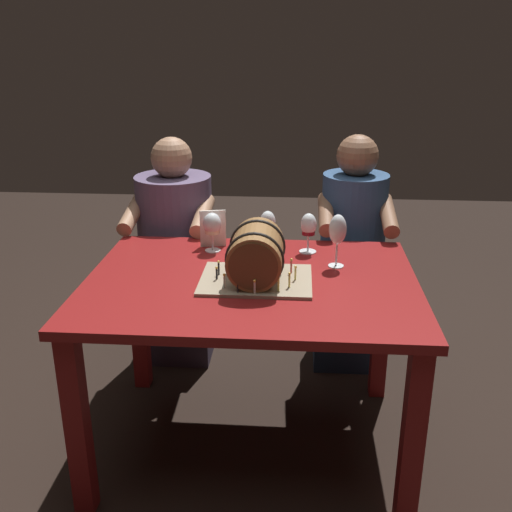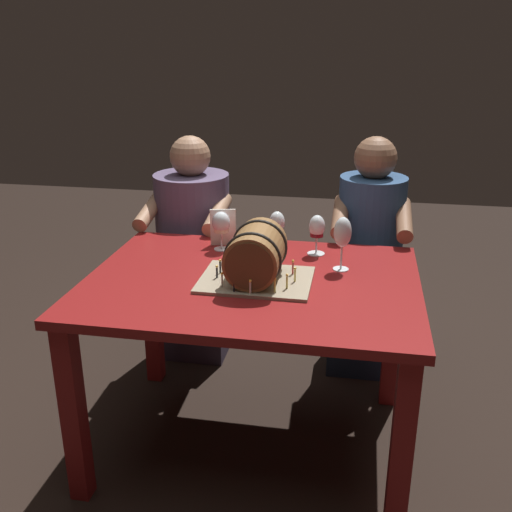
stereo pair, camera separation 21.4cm
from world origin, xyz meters
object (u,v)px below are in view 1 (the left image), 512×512
person_seated_right (351,265)px  menu_card (213,229)px  wine_glass_white (212,225)px  wine_glass_red (309,227)px  dining_table (251,306)px  wine_glass_empty (338,231)px  wine_glass_amber (268,224)px  person_seated_left (176,257)px  barrel_cake (256,257)px

person_seated_right → menu_card: bearing=-149.9°
wine_glass_white → menu_card: size_ratio=1.04×
wine_glass_red → person_seated_right: size_ratio=0.14×
menu_card → person_seated_right: 0.78m
dining_table → wine_glass_empty: (0.32, 0.15, 0.26)m
wine_glass_amber → person_seated_left: 0.68m
wine_glass_empty → menu_card: (-0.52, 0.20, -0.07)m
wine_glass_white → wine_glass_amber: wine_glass_white is taller
person_seated_left → person_seated_right: bearing=-0.0°
wine_glass_red → menu_card: (-0.41, 0.04, -0.03)m
person_seated_left → person_seated_right: size_ratio=0.98×
wine_glass_red → person_seated_left: person_seated_left is taller
barrel_cake → wine_glass_empty: (0.30, 0.17, 0.05)m
barrel_cake → wine_glass_amber: (0.02, 0.37, 0.01)m
barrel_cake → wine_glass_white: (-0.21, 0.32, 0.01)m
menu_card → wine_glass_empty: bearing=-34.0°
barrel_cake → wine_glass_red: 0.38m
wine_glass_white → wine_glass_red: wine_glass_red is taller
barrel_cake → wine_glass_amber: bearing=86.5°
wine_glass_amber → menu_card: size_ratio=1.02×
wine_glass_empty → wine_glass_amber: wine_glass_empty is taller
dining_table → person_seated_left: person_seated_left is taller
wine_glass_amber → menu_card: 0.24m
wine_glass_amber → person_seated_right: person_seated_right is taller
wine_glass_empty → person_seated_right: person_seated_right is taller
wine_glass_amber → person_seated_left: bearing=142.4°
wine_glass_amber → wine_glass_red: wine_glass_red is taller
wine_glass_empty → wine_glass_red: bearing=124.9°
wine_glass_empty → person_seated_left: size_ratio=0.19×
wine_glass_white → menu_card: 0.07m
barrel_cake → wine_glass_empty: barrel_cake is taller
barrel_cake → wine_glass_amber: barrel_cake is taller
dining_table → wine_glass_red: wine_glass_red is taller
dining_table → menu_card: bearing=118.5°
barrel_cake → wine_glass_white: barrel_cake is taller
dining_table → wine_glass_white: wine_glass_white is taller
dining_table → person_seated_right: bearing=58.7°
menu_card → person_seated_left: bearing=111.1°
wine_glass_red → wine_glass_white: bearing=-177.8°
barrel_cake → menu_card: bearing=119.5°
person_seated_left → wine_glass_red: bearing=-32.1°
dining_table → wine_glass_white: size_ratio=7.44×
wine_glass_amber → person_seated_left: person_seated_left is taller
wine_glass_amber → wine_glass_red: size_ratio=0.97×
barrel_cake → wine_glass_white: bearing=123.1°
barrel_cake → dining_table: bearing=134.8°
wine_glass_amber → menu_card: wine_glass_amber is taller
person_seated_right → wine_glass_red: bearing=-118.8°
wine_glass_white → person_seated_left: 0.58m
person_seated_right → wine_glass_empty: bearing=-101.5°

